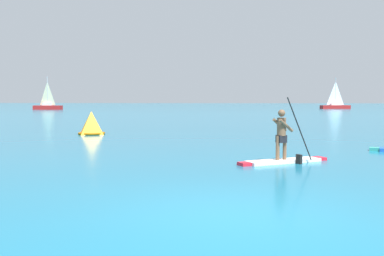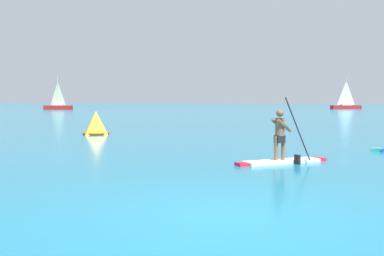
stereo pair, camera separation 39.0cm
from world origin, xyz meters
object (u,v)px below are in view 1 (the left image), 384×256
race_marker_buoy (91,124)px  sailboat_left_horizon (48,105)px  paddleboarder_mid_center (283,150)px  sailboat_right_horizon (335,105)px

race_marker_buoy → sailboat_left_horizon: bearing=118.1°
race_marker_buoy → paddleboarder_mid_center: bearing=-44.6°
paddleboarder_mid_center → sailboat_left_horizon: (-38.28, 63.30, 0.44)m
paddleboarder_mid_center → sailboat_right_horizon: bearing=45.6°
race_marker_buoy → sailboat_right_horizon: bearing=69.9°
paddleboarder_mid_center → sailboat_right_horizon: 79.32m
sailboat_right_horizon → race_marker_buoy: bearing=-126.6°
paddleboarder_mid_center → race_marker_buoy: (-9.36, 9.24, 0.18)m
sailboat_left_horizon → sailboat_right_horizon: 55.94m
sailboat_left_horizon → paddleboarder_mid_center: bearing=-59.9°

